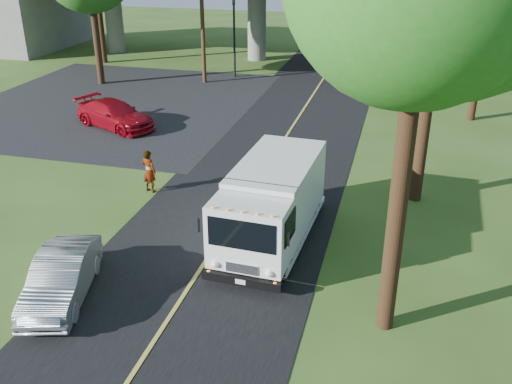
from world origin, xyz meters
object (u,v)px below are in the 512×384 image
(step_van, at_px, (272,202))
(red_sedan, at_px, (115,115))
(utility_pole, at_px, (202,11))
(silver_sedan, at_px, (61,277))
(pedestrian, at_px, (149,171))
(traffic_signal, at_px, (234,30))

(step_van, bearing_deg, red_sedan, 141.10)
(utility_pole, bearing_deg, red_sedan, -97.50)
(red_sedan, bearing_deg, utility_pole, 15.75)
(silver_sedan, bearing_deg, utility_pole, 84.68)
(red_sedan, distance_m, pedestrian, 8.49)
(traffic_signal, distance_m, step_van, 22.86)
(traffic_signal, distance_m, silver_sedan, 26.28)
(step_van, distance_m, pedestrian, 6.07)
(pedestrian, bearing_deg, traffic_signal, -67.86)
(step_van, relative_size, pedestrian, 3.76)
(utility_pole, bearing_deg, pedestrian, -77.64)
(silver_sedan, distance_m, pedestrian, 7.14)
(step_van, height_order, pedestrian, step_van)
(traffic_signal, relative_size, red_sedan, 1.11)
(utility_pole, xyz_separation_m, pedestrian, (3.70, -16.89, -3.75))
(traffic_signal, height_order, silver_sedan, traffic_signal)
(pedestrian, bearing_deg, red_sedan, -38.26)
(step_van, bearing_deg, pedestrian, 157.81)
(step_van, xyz_separation_m, red_sedan, (-10.49, 9.42, -0.75))
(utility_pole, bearing_deg, step_van, -64.78)
(red_sedan, bearing_deg, traffic_signal, 10.06)
(red_sedan, xyz_separation_m, silver_sedan, (5.62, -13.96, -0.04))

